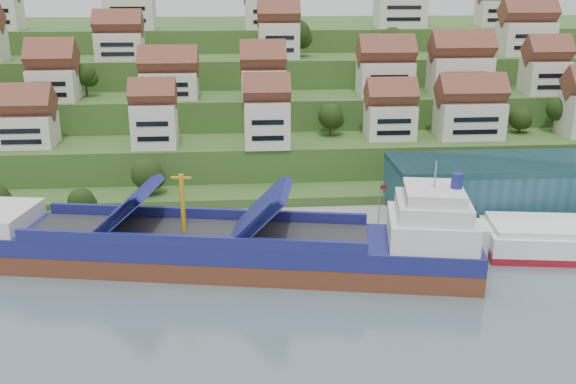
{
  "coord_description": "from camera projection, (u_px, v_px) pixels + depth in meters",
  "views": [
    {
      "loc": [
        -6.24,
        -94.09,
        44.12
      ],
      "look_at": [
        2.28,
        14.0,
        8.0
      ],
      "focal_mm": 40.0,
      "sensor_mm": 36.0,
      "label": 1
    }
  ],
  "objects": [
    {
      "name": "ground",
      "position": [
        281.0,
        267.0,
        103.4
      ],
      "size": [
        300.0,
        300.0,
        0.0
      ],
      "primitive_type": "plane",
      "color": "slate",
      "rests_on": "ground"
    },
    {
      "name": "quay",
      "position": [
        383.0,
        223.0,
        118.73
      ],
      "size": [
        180.0,
        14.0,
        2.2
      ],
      "primitive_type": "cube",
      "color": "gray",
      "rests_on": "ground"
    },
    {
      "name": "hillside",
      "position": [
        258.0,
        93.0,
        197.98
      ],
      "size": [
        260.0,
        128.0,
        31.0
      ],
      "color": "#2D4C1E",
      "rests_on": "ground"
    },
    {
      "name": "hillside_village",
      "position": [
        274.0,
        66.0,
        153.43
      ],
      "size": [
        154.8,
        63.97,
        29.19
      ],
      "color": "silver",
      "rests_on": "ground"
    },
    {
      "name": "hillside_trees",
      "position": [
        196.0,
        114.0,
        138.51
      ],
      "size": [
        140.2,
        62.94,
        31.29
      ],
      "color": "#213712",
      "rests_on": "ground"
    },
    {
      "name": "warehouse",
      "position": [
        549.0,
        184.0,
        121.08
      ],
      "size": [
        60.0,
        15.0,
        10.0
      ],
      "primitive_type": "cube",
      "color": "#234C5F",
      "rests_on": "quay"
    },
    {
      "name": "flagpole",
      "position": [
        380.0,
        203.0,
        112.04
      ],
      "size": [
        1.28,
        0.16,
        8.0
      ],
      "color": "gray",
      "rests_on": "quay"
    },
    {
      "name": "cargo_ship",
      "position": [
        226.0,
        248.0,
        101.91
      ],
      "size": [
        84.42,
        27.66,
        18.58
      ],
      "rotation": [
        0.0,
        0.0,
        -0.18
      ],
      "color": "brown",
      "rests_on": "ground"
    }
  ]
}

